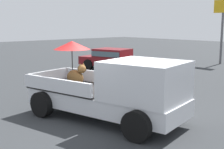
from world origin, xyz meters
name	(u,v)px	position (x,y,z in m)	size (l,w,h in m)	color
ground_plane	(105,119)	(0.00, 0.00, 0.00)	(80.00, 80.00, 0.00)	#2D3033
pickup_truck_main	(116,90)	(0.40, 0.09, 0.97)	(5.32, 3.05, 2.34)	black
parked_sedan_near	(113,58)	(-7.24, 6.98, 0.74)	(4.60, 2.78, 1.33)	black
motel_sign	(223,19)	(-4.09, 14.63, 3.23)	(1.40, 0.16, 4.54)	#59595B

